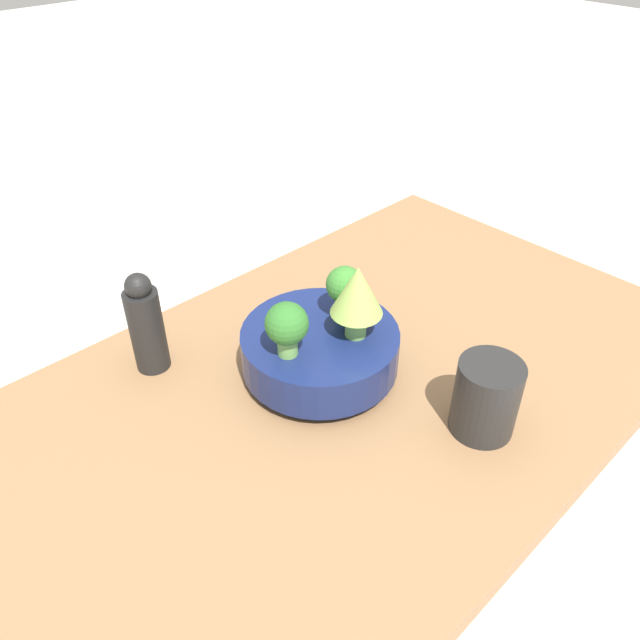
% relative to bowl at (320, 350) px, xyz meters
% --- Properties ---
extents(ground_plane, '(6.00, 6.00, 0.00)m').
position_rel_bowl_xyz_m(ground_plane, '(0.01, 0.03, -0.07)').
color(ground_plane, silver).
extents(table, '(1.07, 0.61, 0.03)m').
position_rel_bowl_xyz_m(table, '(0.01, 0.03, -0.06)').
color(table, olive).
rests_on(table, ground_plane).
extents(bowl, '(0.21, 0.21, 0.07)m').
position_rel_bowl_xyz_m(bowl, '(0.00, 0.00, 0.00)').
color(bowl, navy).
rests_on(bowl, table).
extents(broccoli_floret_right, '(0.05, 0.05, 0.07)m').
position_rel_bowl_xyz_m(broccoli_floret_right, '(0.06, 0.00, 0.07)').
color(broccoli_floret_right, '#6BA34C').
rests_on(broccoli_floret_right, bowl).
extents(romanesco_piece_far, '(0.07, 0.07, 0.10)m').
position_rel_bowl_xyz_m(romanesco_piece_far, '(-0.03, 0.04, 0.09)').
color(romanesco_piece_far, '#6BA34C').
rests_on(romanesco_piece_far, bowl).
extents(broccoli_floret_left, '(0.05, 0.05, 0.08)m').
position_rel_bowl_xyz_m(broccoli_floret_left, '(-0.05, -0.00, 0.08)').
color(broccoli_floret_left, '#609347').
rests_on(broccoli_floret_left, bowl).
extents(cup, '(0.08, 0.08, 0.10)m').
position_rel_bowl_xyz_m(cup, '(-0.07, 0.21, 0.01)').
color(cup, black).
rests_on(cup, table).
extents(pepper_mill, '(0.05, 0.05, 0.15)m').
position_rel_bowl_xyz_m(pepper_mill, '(0.15, -0.17, 0.03)').
color(pepper_mill, black).
rests_on(pepper_mill, table).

